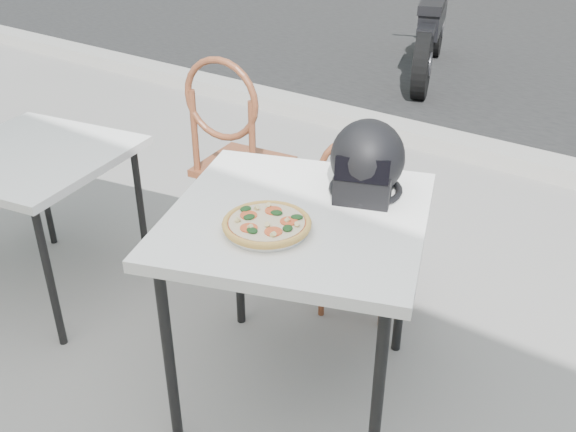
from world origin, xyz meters
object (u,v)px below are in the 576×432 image
Objects in this scene: cafe_chair_side at (235,147)px; cafe_table_side at (32,166)px; helmet at (367,163)px; pizza at (267,223)px; cafe_table_main at (297,231)px; cafe_chair_main at (360,216)px; motorcycle at (432,28)px; plate at (267,229)px.

cafe_table_side is at bearing 49.77° from cafe_chair_side.
helmet is at bearing 149.17° from cafe_chair_side.
helmet is (0.13, 0.42, 0.09)m from pizza.
pizza reaches higher than cafe_table_main.
cafe_chair_main is 3.95m from motorcycle.
helmet reaches higher than plate.
cafe_chair_main reaches higher than pizza.
pizza is at bearing -2.00° from cafe_table_side.
plate is 0.16× the size of motorcycle.
helmet is 0.58m from cafe_chair_main.
cafe_table_side is at bearing -109.12° from motorcycle.
plate is 0.83m from cafe_chair_main.
cafe_chair_main is (-0.19, 0.33, -0.44)m from helmet.
cafe_table_side is at bearing -175.38° from cafe_table_main.
cafe_table_main is 0.56× the size of motorcycle.
cafe_table_main is at bearing -134.68° from helmet.
plate is at bearing -94.02° from cafe_table_main.
cafe_chair_main is at bearing 28.16° from cafe_table_side.
motorcycle reaches higher than cafe_table_main.
helmet is 0.39× the size of cafe_table_side.
cafe_table_main is 0.18m from plate.
motorcycle is at bearing -89.14° from cafe_chair_main.
cafe_chair_side reaches higher than cafe_table_main.
cafe_chair_side is at bearing 135.14° from plate.
cafe_chair_main is at bearing 94.88° from plate.
plate is at bearing -2.01° from cafe_table_side.
cafe_chair_side is at bearing 135.89° from helmet.
cafe_chair_side is (-0.87, 0.70, -0.14)m from cafe_table_main.
motorcycle is at bearing 107.38° from pizza.
cafe_table_main is 2.88× the size of pizza.
pizza is at bearing -127.47° from helmet.
helmet is 4.35m from motorcycle.
cafe_chair_side is at bearing 141.44° from cafe_table_main.
cafe_table_main is at bearing -91.14° from motorcycle.
cafe_chair_main is 0.47× the size of motorcycle.
cafe_chair_side reaches higher than cafe_table_side.
plate is 0.46m from helmet.
pizza reaches higher than plate.
motorcycle reaches higher than cafe_table_side.
cafe_table_side is (-1.39, 0.05, -0.17)m from plate.
cafe_chair_side is (-0.86, 0.86, -0.25)m from pizza.
helmet is at bearing -88.57° from motorcycle.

